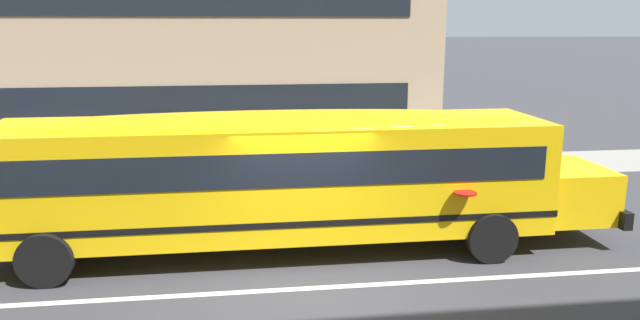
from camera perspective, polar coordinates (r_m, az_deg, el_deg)
The scene contains 4 objects.
ground_plane at distance 10.40m, azimuth -1.09°, elevation -11.98°, with size 400.00×400.00×0.00m, color #38383D.
sidewalk_far at distance 18.34m, azimuth -4.14°, elevation -1.05°, with size 120.00×3.00×0.01m, color gray.
lane_centreline at distance 10.40m, azimuth -1.09°, elevation -11.96°, with size 110.00×0.16×0.01m, color silver.
school_bus at distance 11.64m, azimuth -3.19°, elevation -0.90°, with size 12.13×2.87×2.71m.
Camera 1 is at (-1.08, -9.40, 4.33)m, focal length 34.07 mm.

